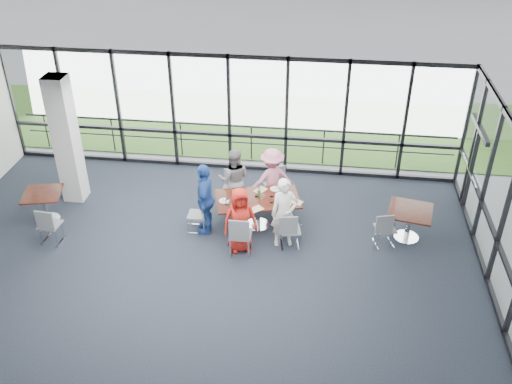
# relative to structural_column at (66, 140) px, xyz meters

# --- Properties ---
(floor) EXTENTS (12.00, 10.00, 0.02)m
(floor) POSITION_rel_structural_column_xyz_m (3.60, -3.00, -1.61)
(floor) COLOR #1C232B
(floor) RESTS_ON ground
(ceiling) EXTENTS (12.00, 10.00, 0.04)m
(ceiling) POSITION_rel_structural_column_xyz_m (3.60, -3.00, 1.60)
(ceiling) COLOR white
(ceiling) RESTS_ON ground
(curtain_wall_back) EXTENTS (12.00, 0.10, 3.20)m
(curtain_wall_back) POSITION_rel_structural_column_xyz_m (3.60, 2.00, 0.00)
(curtain_wall_back) COLOR white
(curtain_wall_back) RESTS_ON ground
(exit_door) EXTENTS (0.12, 1.60, 2.10)m
(exit_door) POSITION_rel_structural_column_xyz_m (9.60, 0.75, -0.55)
(exit_door) COLOR black
(exit_door) RESTS_ON ground
(structural_column) EXTENTS (0.50, 0.50, 3.20)m
(structural_column) POSITION_rel_structural_column_xyz_m (0.00, 0.00, 0.00)
(structural_column) COLOR silver
(structural_column) RESTS_ON ground
(apron) EXTENTS (80.00, 70.00, 0.02)m
(apron) POSITION_rel_structural_column_xyz_m (3.60, 7.00, -1.62)
(apron) COLOR gray
(apron) RESTS_ON ground
(grass_strip) EXTENTS (80.00, 5.00, 0.01)m
(grass_strip) POSITION_rel_structural_column_xyz_m (3.60, 5.00, -1.59)
(grass_strip) COLOR #3D5E27
(grass_strip) RESTS_ON ground
(guard_rail) EXTENTS (12.00, 0.06, 0.06)m
(guard_rail) POSITION_rel_structural_column_xyz_m (3.60, 2.60, -1.10)
(guard_rail) COLOR #2D2D33
(guard_rail) RESTS_ON ground
(main_table) EXTENTS (2.09, 1.48, 0.75)m
(main_table) POSITION_rel_structural_column_xyz_m (4.68, -0.65, -0.98)
(main_table) COLOR #381310
(main_table) RESTS_ON ground
(side_table_left) EXTENTS (1.01, 1.01, 0.75)m
(side_table_left) POSITION_rel_structural_column_xyz_m (-0.29, -1.07, -0.97)
(side_table_left) COLOR #381310
(side_table_left) RESTS_ON ground
(side_table_right) EXTENTS (1.10, 1.10, 0.75)m
(side_table_right) POSITION_rel_structural_column_xyz_m (8.09, -0.71, -0.96)
(side_table_right) COLOR #381310
(side_table_right) RESTS_ON ground
(diner_near_left) EXTENTS (0.87, 0.72, 1.52)m
(diner_near_left) POSITION_rel_structural_column_xyz_m (4.42, -1.58, -0.84)
(diner_near_left) COLOR red
(diner_near_left) RESTS_ON ground
(diner_near_right) EXTENTS (0.68, 0.57, 1.63)m
(diner_near_right) POSITION_rel_structural_column_xyz_m (5.34, -1.27, -0.79)
(diner_near_right) COLOR white
(diner_near_right) RESTS_ON ground
(diner_far_left) EXTENTS (0.81, 0.54, 1.59)m
(diner_far_left) POSITION_rel_structural_column_xyz_m (4.03, 0.04, -0.81)
(diner_far_left) COLOR slate
(diner_far_left) RESTS_ON ground
(diner_far_right) EXTENTS (1.14, 0.90, 1.58)m
(diner_far_right) POSITION_rel_structural_column_xyz_m (4.92, 0.18, -0.81)
(diner_far_right) COLOR #D1768E
(diner_far_right) RESTS_ON ground
(diner_end) EXTENTS (0.62, 1.05, 1.73)m
(diner_end) POSITION_rel_structural_column_xyz_m (3.55, -1.00, -0.73)
(diner_end) COLOR #224998
(diner_end) RESTS_ON ground
(chair_main_nl) EXTENTS (0.46, 0.46, 0.94)m
(chair_main_nl) POSITION_rel_structural_column_xyz_m (4.45, -1.70, -1.13)
(chair_main_nl) COLOR slate
(chair_main_nl) RESTS_ON ground
(chair_main_nr) EXTENTS (0.50, 0.50, 0.87)m
(chair_main_nr) POSITION_rel_structural_column_xyz_m (5.49, -1.34, -1.17)
(chair_main_nr) COLOR slate
(chair_main_nr) RESTS_ON ground
(chair_main_fl) EXTENTS (0.43, 0.43, 0.87)m
(chair_main_fl) POSITION_rel_structural_column_xyz_m (3.93, 0.15, -1.17)
(chair_main_fl) COLOR slate
(chair_main_fl) RESTS_ON ground
(chair_main_fr) EXTENTS (0.56, 0.56, 0.87)m
(chair_main_fr) POSITION_rel_structural_column_xyz_m (4.94, 0.45, -1.17)
(chair_main_fr) COLOR slate
(chair_main_fr) RESTS_ON ground
(chair_main_end) EXTENTS (0.41, 0.41, 0.83)m
(chair_main_end) POSITION_rel_structural_column_xyz_m (3.33, -1.00, -1.18)
(chair_main_end) COLOR slate
(chair_main_end) RESTS_ON ground
(chair_spare_la) EXTENTS (0.47, 0.47, 0.89)m
(chair_spare_la) POSITION_rel_structural_column_xyz_m (0.20, -1.85, -1.15)
(chair_spare_la) COLOR slate
(chair_spare_la) RESTS_ON ground
(chair_spare_lb) EXTENTS (0.46, 0.46, 0.84)m
(chair_spare_lb) POSITION_rel_structural_column_xyz_m (-0.13, 0.20, -1.18)
(chair_spare_lb) COLOR slate
(chair_spare_lb) RESTS_ON ground
(chair_spare_r) EXTENTS (0.51, 0.51, 0.85)m
(chair_spare_r) POSITION_rel_structural_column_xyz_m (7.56, -1.02, -1.17)
(chair_spare_r) COLOR slate
(chair_spare_r) RESTS_ON ground
(plate_nl) EXTENTS (0.26, 0.26, 0.01)m
(plate_nl) POSITION_rel_structural_column_xyz_m (4.31, -1.13, -0.84)
(plate_nl) COLOR white
(plate_nl) RESTS_ON main_table
(plate_nr) EXTENTS (0.27, 0.27, 0.01)m
(plate_nr) POSITION_rel_structural_column_xyz_m (5.32, -0.83, -0.84)
(plate_nr) COLOR white
(plate_nr) RESTS_ON main_table
(plate_fl) EXTENTS (0.24, 0.24, 0.01)m
(plate_fl) POSITION_rel_structural_column_xyz_m (4.19, -0.47, -0.84)
(plate_fl) COLOR white
(plate_fl) RESTS_ON main_table
(plate_fr) EXTENTS (0.25, 0.25, 0.01)m
(plate_fr) POSITION_rel_structural_column_xyz_m (5.05, -0.20, -0.84)
(plate_fr) COLOR white
(plate_fr) RESTS_ON main_table
(plate_end) EXTENTS (0.24, 0.24, 0.01)m
(plate_end) POSITION_rel_structural_column_xyz_m (3.95, -0.87, -0.84)
(plate_end) COLOR white
(plate_end) RESTS_ON main_table
(tumbler_a) EXTENTS (0.07, 0.07, 0.13)m
(tumbler_a) POSITION_rel_structural_column_xyz_m (4.47, -0.98, -0.78)
(tumbler_a) COLOR white
(tumbler_a) RESTS_ON main_table
(tumbler_b) EXTENTS (0.08, 0.08, 0.15)m
(tumbler_b) POSITION_rel_structural_column_xyz_m (5.02, -0.78, -0.77)
(tumbler_b) COLOR white
(tumbler_b) RESTS_ON main_table
(tumbler_c) EXTENTS (0.07, 0.07, 0.14)m
(tumbler_c) POSITION_rel_structural_column_xyz_m (4.68, -0.44, -0.78)
(tumbler_c) COLOR white
(tumbler_c) RESTS_ON main_table
(tumbler_d) EXTENTS (0.07, 0.07, 0.15)m
(tumbler_d) POSITION_rel_structural_column_xyz_m (4.04, -1.00, -0.78)
(tumbler_d) COLOR white
(tumbler_d) RESTS_ON main_table
(menu_a) EXTENTS (0.37, 0.37, 0.00)m
(menu_a) POSITION_rel_structural_column_xyz_m (4.70, -1.10, -0.85)
(menu_a) COLOR beige
(menu_a) RESTS_ON main_table
(menu_b) EXTENTS (0.34, 0.30, 0.00)m
(menu_b) POSITION_rel_structural_column_xyz_m (5.56, -0.69, -0.85)
(menu_b) COLOR beige
(menu_b) RESTS_ON main_table
(menu_c) EXTENTS (0.35, 0.37, 0.00)m
(menu_c) POSITION_rel_structural_column_xyz_m (4.70, -0.29, -0.85)
(menu_c) COLOR beige
(menu_c) RESTS_ON main_table
(condiment_caddy) EXTENTS (0.10, 0.07, 0.04)m
(condiment_caddy) POSITION_rel_structural_column_xyz_m (4.66, -0.58, -0.83)
(condiment_caddy) COLOR black
(condiment_caddy) RESTS_ON main_table
(ketchup_bottle) EXTENTS (0.06, 0.06, 0.18)m
(ketchup_bottle) POSITION_rel_structural_column_xyz_m (4.71, -0.60, -0.76)
(ketchup_bottle) COLOR #B91905
(ketchup_bottle) RESTS_ON main_table
(green_bottle) EXTENTS (0.05, 0.05, 0.20)m
(green_bottle) POSITION_rel_structural_column_xyz_m (4.72, -0.62, -0.75)
(green_bottle) COLOR #1A6824
(green_bottle) RESTS_ON main_table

